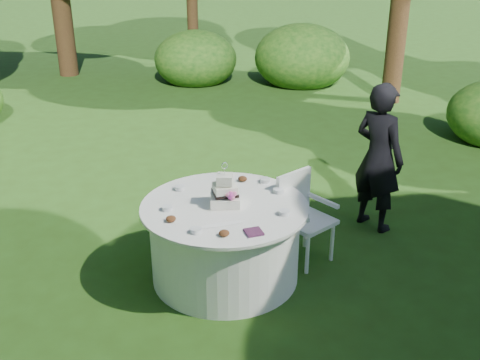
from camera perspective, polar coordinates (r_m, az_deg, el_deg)
name	(u,v)px	position (r m, az deg, el deg)	size (l,w,h in m)	color
ground	(225,276)	(5.56, -1.49, -9.69)	(80.00, 80.00, 0.00)	#213E10
napkins	(254,232)	(4.70, 1.41, -5.30)	(0.14, 0.14, 0.02)	#4B203F
feather_plume	(220,225)	(4.82, -2.00, -4.56)	(0.48, 0.07, 0.01)	white
guest	(379,158)	(6.29, 13.89, 2.23)	(0.61, 0.40, 1.66)	black
table	(225,241)	(5.36, -1.53, -6.21)	(1.56, 1.56, 0.77)	silver
cake	(225,193)	(5.14, -1.52, -1.34)	(0.33, 0.33, 0.41)	white
chair	(301,211)	(5.65, 6.26, -3.14)	(0.59, 0.59, 0.91)	silver
votives	(229,201)	(5.21, -1.10, -2.10)	(1.20, 0.99, 0.04)	silver
petal_cups	(214,208)	(5.06, -2.66, -2.88)	(0.96, 1.11, 0.05)	#562D16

